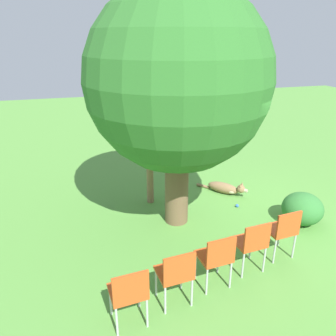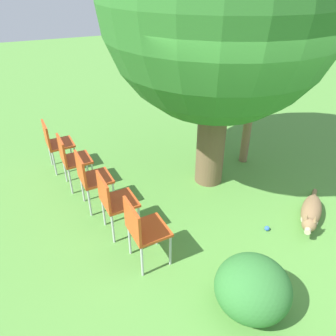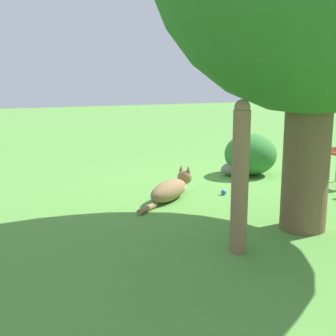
# 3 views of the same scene
# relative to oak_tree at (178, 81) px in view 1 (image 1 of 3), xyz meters

# --- Properties ---
(ground_plane) EXTENTS (30.00, 30.00, 0.00)m
(ground_plane) POSITION_rel_oak_tree_xyz_m (-0.06, -1.19, -2.69)
(ground_plane) COLOR #56933D
(oak_tree) EXTENTS (3.16, 3.16, 4.29)m
(oak_tree) POSITION_rel_oak_tree_xyz_m (0.00, 0.00, 0.00)
(oak_tree) COLOR brown
(oak_tree) RESTS_ON ground_plane
(dog) EXTENTS (1.00, 0.88, 0.35)m
(dog) POSITION_rel_oak_tree_xyz_m (0.83, -1.46, -2.56)
(dog) COLOR olive
(dog) RESTS_ON ground_plane
(fence_post) EXTENTS (0.15, 0.15, 1.31)m
(fence_post) POSITION_rel_oak_tree_xyz_m (0.90, 0.31, -2.03)
(fence_post) COLOR #846647
(fence_post) RESTS_ON ground_plane
(red_chair_0) EXTENTS (0.46, 0.47, 0.88)m
(red_chair_0) POSITION_rel_oak_tree_xyz_m (-1.57, -1.28, -2.16)
(red_chair_0) COLOR #D14C1E
(red_chair_0) RESTS_ON ground_plane
(red_chair_1) EXTENTS (0.46, 0.47, 0.88)m
(red_chair_1) POSITION_rel_oak_tree_xyz_m (-1.74, -0.63, -2.16)
(red_chair_1) COLOR #D14C1E
(red_chair_1) RESTS_ON ground_plane
(red_chair_2) EXTENTS (0.46, 0.47, 0.88)m
(red_chair_2) POSITION_rel_oak_tree_xyz_m (-1.91, 0.02, -2.16)
(red_chair_2) COLOR #D14C1E
(red_chair_2) RESTS_ON ground_plane
(red_chair_3) EXTENTS (0.46, 0.47, 0.88)m
(red_chair_3) POSITION_rel_oak_tree_xyz_m (-2.08, 0.67, -2.16)
(red_chair_3) COLOR #D14C1E
(red_chair_3) RESTS_ON ground_plane
(red_chair_4) EXTENTS (0.46, 0.47, 0.88)m
(red_chair_4) POSITION_rel_oak_tree_xyz_m (-2.25, 1.32, -2.16)
(red_chair_4) COLOR #D14C1E
(red_chair_4) RESTS_ON ground_plane
(tennis_ball) EXTENTS (0.07, 0.07, 0.07)m
(tennis_ball) POSITION_rel_oak_tree_xyz_m (0.15, -1.41, -2.66)
(tennis_ball) COLOR blue
(tennis_ball) RESTS_ON ground_plane
(garden_rock) EXTENTS (0.40, 0.21, 0.20)m
(garden_rock) POSITION_rel_oak_tree_xyz_m (-0.49, -2.33, -2.59)
(garden_rock) COLOR gray
(garden_rock) RESTS_ON ground_plane
(low_shrub) EXTENTS (0.77, 0.77, 0.62)m
(low_shrub) POSITION_rel_oak_tree_xyz_m (-0.76, -2.31, -2.38)
(low_shrub) COLOR #337533
(low_shrub) RESTS_ON ground_plane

